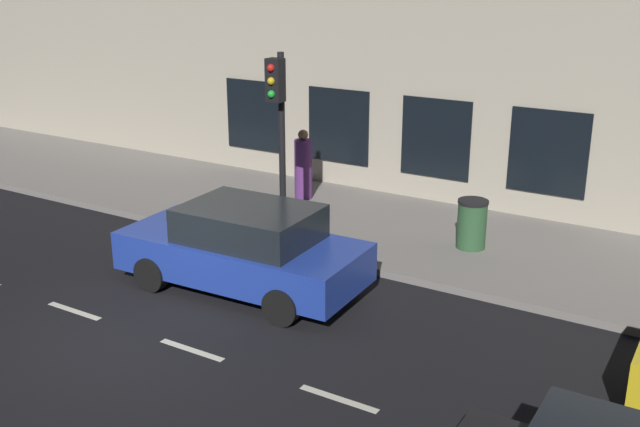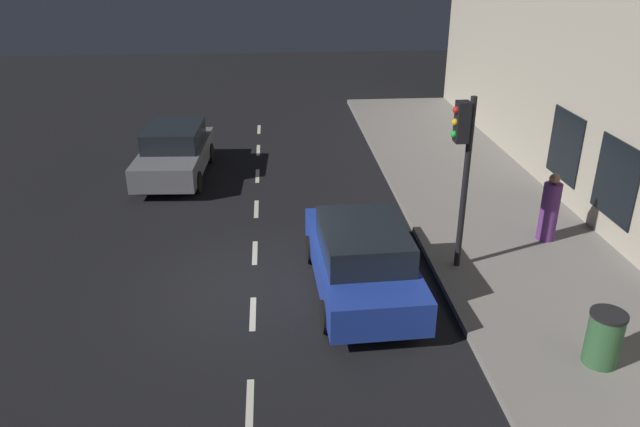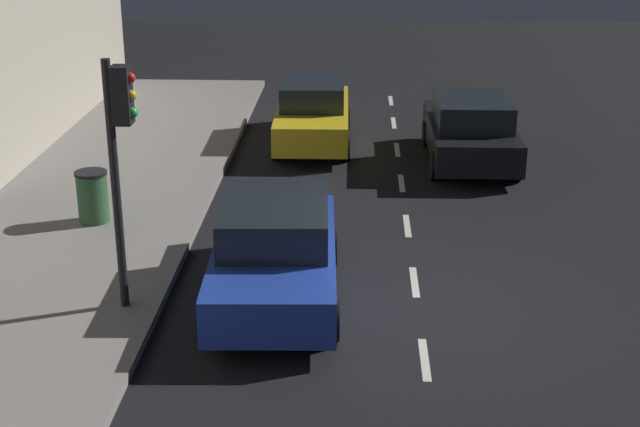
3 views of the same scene
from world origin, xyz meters
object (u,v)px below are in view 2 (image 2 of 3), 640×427
at_px(parked_car_1, 362,258).
at_px(trash_bin, 604,338).
at_px(traffic_light, 463,152).
at_px(parked_car_3, 175,152).
at_px(pedestrian_0, 549,210).

distance_m(parked_car_1, trash_bin, 4.71).
bearing_deg(traffic_light, trash_bin, -66.18).
xyz_separation_m(parked_car_3, pedestrian_0, (9.59, -5.54, 0.13)).
xyz_separation_m(parked_car_1, trash_bin, (3.73, -2.88, -0.14)).
relative_size(parked_car_1, trash_bin, 4.53).
bearing_deg(parked_car_3, parked_car_1, 126.33).
xyz_separation_m(parked_car_1, parked_car_3, (-4.80, 7.35, -0.00)).
bearing_deg(pedestrian_0, parked_car_1, 88.63).
relative_size(traffic_light, parked_car_3, 0.86).
distance_m(parked_car_1, pedestrian_0, 5.12).
bearing_deg(parked_car_1, parked_car_3, 120.95).
distance_m(traffic_light, trash_bin, 4.46).
distance_m(parked_car_1, parked_car_3, 8.78).
xyz_separation_m(traffic_light, trash_bin, (1.58, -3.57, -2.16)).
height_order(traffic_light, parked_car_1, traffic_light).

